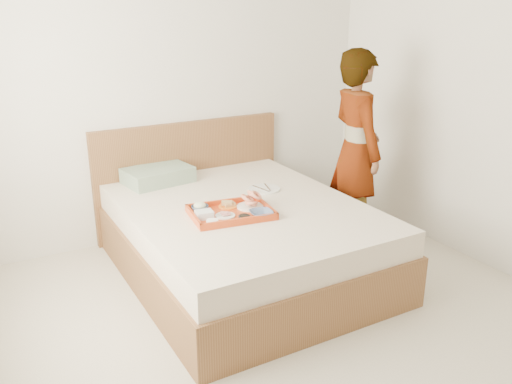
{
  "coord_description": "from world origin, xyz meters",
  "views": [
    {
      "loc": [
        -1.58,
        -2.13,
        1.87
      ],
      "look_at": [
        0.13,
        0.9,
        0.65
      ],
      "focal_mm": 37.54,
      "sensor_mm": 36.0,
      "label": 1
    }
  ],
  "objects_px": {
    "tray": "(231,212)",
    "person": "(356,150)",
    "dinner_plate": "(264,189)",
    "bed": "(243,239)"
  },
  "relations": [
    {
      "from": "tray",
      "to": "person",
      "type": "height_order",
      "value": "person"
    },
    {
      "from": "tray",
      "to": "dinner_plate",
      "type": "relative_size",
      "value": 2.2
    },
    {
      "from": "bed",
      "to": "dinner_plate",
      "type": "distance_m",
      "value": 0.46
    },
    {
      "from": "dinner_plate",
      "to": "person",
      "type": "xyz_separation_m",
      "value": [
        0.73,
        -0.17,
        0.25
      ]
    },
    {
      "from": "tray",
      "to": "dinner_plate",
      "type": "height_order",
      "value": "tray"
    },
    {
      "from": "bed",
      "to": "person",
      "type": "xyz_separation_m",
      "value": [
        1.03,
        0.04,
        0.52
      ]
    },
    {
      "from": "person",
      "to": "bed",
      "type": "bearing_deg",
      "value": 102.74
    },
    {
      "from": "bed",
      "to": "tray",
      "type": "relative_size",
      "value": 3.74
    },
    {
      "from": "person",
      "to": "tray",
      "type": "bearing_deg",
      "value": 108.76
    },
    {
      "from": "tray",
      "to": "dinner_plate",
      "type": "xyz_separation_m",
      "value": [
        0.46,
        0.35,
        -0.02
      ]
    }
  ]
}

